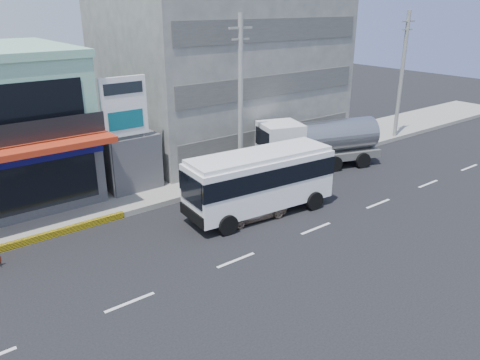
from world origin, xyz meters
The scene contains 11 objects.
ground centered at (0.00, 0.00, 0.00)m, with size 120.00×120.00×0.00m, color black.
sidewalk centered at (5.00, 9.50, 0.15)m, with size 70.00×5.00×0.30m, color gray.
concrete_building centered at (10.00, 15.00, 7.00)m, with size 16.00×12.00×14.00m, color gray.
gap_structure centered at (0.00, 12.00, 1.75)m, with size 3.00×6.00×3.50m, color #414146.
satellite_dish centered at (0.00, 11.00, 3.58)m, with size 1.50×1.50×0.15m, color slate.
billboard centered at (-0.50, 9.20, 4.93)m, with size 2.60×0.18×6.90m.
utility_pole_near centered at (6.00, 7.40, 5.15)m, with size 1.60×0.30×10.00m.
utility_pole_far centered at (22.00, 7.40, 5.15)m, with size 1.60×0.30×10.00m.
minibus centered at (4.00, 3.18, 2.00)m, with size 8.21×3.39×3.35m.
sedan centered at (3.13, 2.85, 0.67)m, with size 1.58×3.94×1.34m, color tan.
tanker_truck centered at (11.66, 6.55, 1.77)m, with size 8.69×4.84×3.29m.
Camera 1 is at (-10.77, -14.18, 10.51)m, focal length 35.00 mm.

